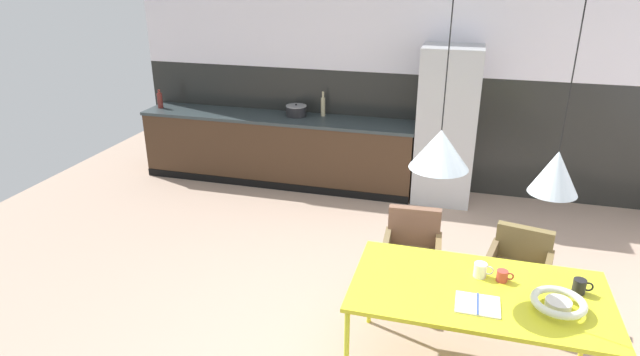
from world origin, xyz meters
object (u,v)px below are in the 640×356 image
Objects in this scene: open_book at (478,305)px; pendant_lamp_over_table_far at (556,172)px; bottle_wine_green at (323,106)px; mug_white_ceramic at (481,270)px; refrigerator_column at (447,126)px; fruit_bowl at (558,303)px; armchair_head_of_table at (520,261)px; cooking_pot at (296,111)px; armchair_corner_seat at (412,243)px; mug_dark_espresso at (580,286)px; bottle_vinegar_dark at (160,100)px; dining_table at (479,295)px; mug_tall_blue at (503,276)px; pendant_lamp_over_table_near at (440,149)px.

pendant_lamp_over_table_far reaches higher than open_book.
pendant_lamp_over_table_far is (2.36, -3.36, 0.59)m from bottle_wine_green.
pendant_lamp_over_table_far is (0.34, -0.18, 0.84)m from mug_white_ceramic.
refrigerator_column reaches higher than fruit_bowl.
cooking_pot is (-2.70, 2.33, 0.49)m from armchair_head_of_table.
cooking_pot is at bearing -28.92° from armchair_head_of_table.
armchair_corner_seat is 6.08× the size of mug_dark_espresso.
bottle_vinegar_dark is at bearing -13.73° from armchair_head_of_table.
cooking_pot is (-1.81, 2.31, 0.48)m from armchair_corner_seat.
dining_table is 14.43× the size of mug_tall_blue.
fruit_bowl is at bearing -33.37° from pendant_lamp_over_table_far.
bottle_vinegar_dark reaches higher than mug_white_ceramic.
bottle_wine_green is at bearing 173.55° from refrigerator_column.
armchair_head_of_table is 5.45× the size of mug_white_ceramic.
armchair_head_of_table is at bearing -40.82° from cooking_pot.
armchair_head_of_table is 0.84m from mug_tall_blue.
cooking_pot is at bearing 128.94° from mug_tall_blue.
mug_tall_blue is (0.57, -3.01, -0.17)m from refrigerator_column.
mug_dark_espresso is at bearing 12.29° from dining_table.
pendant_lamp_over_table_near and pendant_lamp_over_table_far have the same top height.
armchair_corner_seat is 2.33× the size of fruit_bowl.
cooking_pot is (-2.50, 3.10, 0.20)m from mug_tall_blue.
armchair_corner_seat is 1.27m from open_book.
dining_table is 1.06m from pendant_lamp_over_table_near.
pendant_lamp_over_table_near reaches higher than armchair_head_of_table.
cooking_pot is 1.95m from bottle_vinegar_dark.
cooking_pot is at bearing 177.56° from refrigerator_column.
bottle_wine_green is at bearing 121.05° from dining_table.
pendant_lamp_over_table_near reaches higher than open_book.
refrigerator_column reaches higher than mug_tall_blue.
mug_dark_espresso reaches higher than mug_tall_blue.
mug_white_ceramic is (0.55, -0.77, 0.28)m from armchair_corner_seat.
refrigerator_column is 7.47× the size of bottle_vinegar_dark.
mug_white_ceramic reaches higher than open_book.
bottle_vinegar_dark is (-4.30, 2.98, 0.23)m from mug_white_ceramic.
mug_dark_espresso reaches higher than armchair_head_of_table.
cooking_pot reaches higher than fruit_bowl.
refrigerator_column is 6.79× the size of open_book.
bottle_wine_green reaches higher than cooking_pot.
bottle_wine_green is 0.24× the size of pendant_lamp_over_table_near.
mug_dark_espresso is 4.32m from cooking_pot.
pendant_lamp_over_table_near is at bearing 169.71° from fruit_bowl.
mug_white_ceramic is at bearing 77.16° from armchair_head_of_table.
pendant_lamp_over_table_near is (-0.34, 0.04, 1.00)m from dining_table.
mug_white_ceramic is 0.98m from pendant_lamp_over_table_near.
mug_dark_espresso reaches higher than armchair_corner_seat.
mug_dark_espresso is (0.49, -0.01, 0.01)m from mug_tall_blue.
fruit_bowl is 0.24× the size of pendant_lamp_over_table_far.
dining_table is 1.18× the size of pendant_lamp_over_table_far.
pendant_lamp_over_table_far is (-0.01, -0.93, 1.14)m from armchair_head_of_table.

